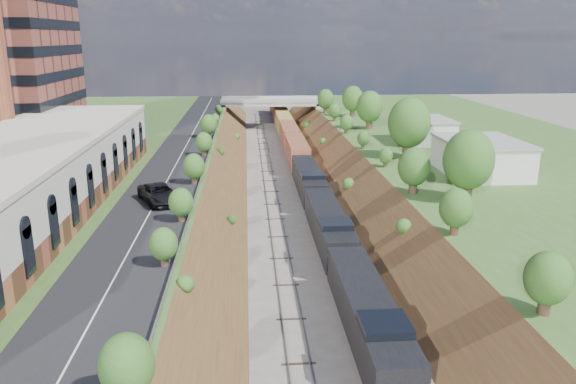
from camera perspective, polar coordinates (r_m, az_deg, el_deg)
name	(u,v)px	position (r m, az deg, el deg)	size (l,w,h in m)	color
platform_left	(46,185)	(82.30, -23.36, 0.70)	(44.00, 180.00, 5.00)	#3F5B25
platform_right	(520,176)	(86.85, 22.48, 1.52)	(44.00, 180.00, 5.00)	#3F5B25
embankment_left	(211,199)	(78.51, -7.82, -0.71)	(7.07, 180.00, 7.07)	brown
embankment_right	(367,196)	(80.13, 8.08, -0.39)	(7.07, 180.00, 7.07)	brown
rail_left_track	(272,197)	(78.38, -1.69, -0.53)	(1.58, 180.00, 0.18)	gray
rail_right_track	(308,196)	(78.77, 2.09, -0.45)	(1.58, 180.00, 0.18)	gray
road	(176,164)	(77.70, -11.27, 2.81)	(8.00, 180.00, 0.10)	black
guardrail	(207,160)	(76.99, -8.28, 3.21)	(0.10, 171.00, 0.70)	#99999E
commercial_building	(14,181)	(59.19, -26.08, 0.98)	(14.30, 62.30, 7.00)	brown
overpass	(271,108)	(138.41, -1.79, 8.53)	(24.50, 8.30, 7.40)	gray
white_building_near	(481,158)	(74.85, 18.99, 3.30)	(9.00, 12.00, 4.00)	silver
white_building_far	(423,131)	(94.99, 13.59, 6.03)	(8.00, 10.00, 3.60)	silver
tree_right_large	(469,160)	(61.06, 17.87, 3.08)	(5.25, 5.25, 7.61)	#473323
tree_left_crest	(160,265)	(38.67, -12.87, -7.25)	(2.45, 2.45, 3.55)	#473323
freight_train	(294,145)	(102.68, 0.57, 4.80)	(3.13, 142.78, 4.66)	black
suv	(159,194)	(59.56, -12.94, -0.17)	(3.14, 6.81, 1.89)	black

